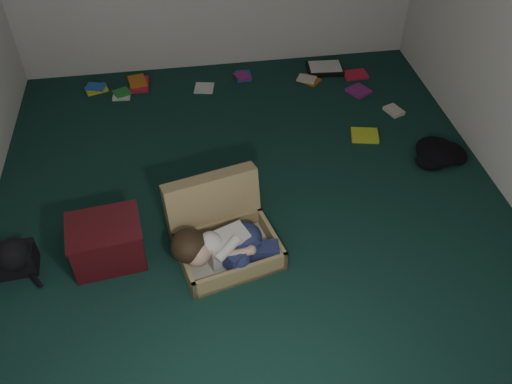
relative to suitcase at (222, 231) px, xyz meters
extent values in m
plane|color=#102F27|center=(0.27, 0.30, -0.15)|extent=(4.50, 4.50, 0.00)
cube|color=tan|center=(0.03, -0.13, -0.07)|extent=(0.78, 0.63, 0.16)
cube|color=beige|center=(0.03, -0.13, -0.11)|extent=(0.71, 0.56, 0.02)
cube|color=tan|center=(-0.04, 0.17, 0.09)|extent=(0.71, 0.36, 0.50)
cube|color=silver|center=(0.02, -0.16, 0.02)|extent=(0.33, 0.26, 0.21)
sphere|color=tan|center=(-0.19, -0.24, 0.07)|extent=(0.19, 0.19, 0.19)
ellipsoid|color=black|center=(-0.24, -0.19, 0.11)|extent=(0.25, 0.26, 0.21)
ellipsoid|color=navy|center=(0.16, -0.11, 0.02)|extent=(0.22, 0.26, 0.21)
cube|color=navy|center=(0.11, -0.24, 0.01)|extent=(0.28, 0.25, 0.14)
cube|color=navy|center=(0.25, -0.21, -0.02)|extent=(0.24, 0.13, 0.11)
sphere|color=white|center=(0.33, -0.16, -0.04)|extent=(0.11, 0.11, 0.11)
sphere|color=white|center=(0.35, -0.23, -0.05)|extent=(0.10, 0.10, 0.10)
cylinder|color=tan|center=(0.09, -0.27, 0.06)|extent=(0.19, 0.10, 0.06)
cube|color=#440E13|center=(-0.79, 0.00, 0.01)|extent=(0.51, 0.42, 0.31)
cube|color=#440E13|center=(-0.79, 0.00, 0.18)|extent=(0.54, 0.44, 0.02)
cube|color=black|center=(1.34, 2.25, -0.13)|extent=(0.38, 0.30, 0.05)
cube|color=white|center=(1.34, 2.25, -0.10)|extent=(0.34, 0.26, 0.01)
cube|color=#CBDF27|center=(-1.02, 2.23, -0.14)|extent=(0.21, 0.16, 0.02)
cube|color=red|center=(-0.59, 2.25, -0.14)|extent=(0.26, 0.25, 0.02)
cube|color=white|center=(0.05, 2.10, -0.14)|extent=(0.21, 0.24, 0.02)
cube|color=#2057AE|center=(0.47, 2.25, -0.14)|extent=(0.22, 0.25, 0.02)
cube|color=#C46417|center=(1.13, 2.08, -0.14)|extent=(0.26, 0.24, 0.02)
cube|color=#227E2C|center=(1.30, 2.25, -0.14)|extent=(0.22, 0.17, 0.02)
cube|color=#872172|center=(1.57, 1.79, -0.14)|extent=(0.26, 0.25, 0.02)
cube|color=beige|center=(1.79, 1.41, -0.14)|extent=(0.19, 0.23, 0.02)
cube|color=#CBDF27|center=(1.40, 1.08, -0.14)|extent=(0.23, 0.25, 0.02)
cube|color=red|center=(1.63, 2.10, -0.14)|extent=(0.25, 0.23, 0.02)
cube|color=white|center=(-0.77, 2.09, -0.14)|extent=(0.23, 0.19, 0.02)
camera|label=1|loc=(-0.17, -2.60, 2.83)|focal=38.00mm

